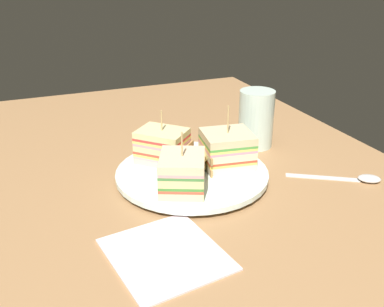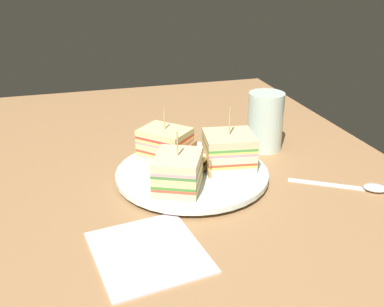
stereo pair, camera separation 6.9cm
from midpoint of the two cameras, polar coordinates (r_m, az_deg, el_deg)
ground_plane at (r=71.73cm, az=-2.77°, el=-4.04°), size 113.04×72.23×1.80cm
plate at (r=70.89cm, az=-2.80°, el=-2.73°), size 24.20×24.20×1.55cm
sandwich_wedge_0 at (r=73.22cm, az=-6.51°, el=0.91°), size 9.65×9.62×8.79cm
sandwich_wedge_1 at (r=64.27cm, az=-4.35°, el=-2.53°), size 9.69×8.97×8.93cm
sandwich_wedge_2 at (r=71.06cm, az=1.87°, el=0.36°), size 8.24×8.75×10.03cm
chip_pile at (r=70.19cm, az=-2.86°, el=-1.21°), size 8.21×8.14×2.95cm
spoon at (r=74.28cm, az=17.78°, el=-3.10°), size 9.35×13.50×1.00cm
napkin at (r=54.76cm, az=-7.11°, el=-12.68°), size 15.62×14.46×0.50cm
drinking_glass at (r=82.74cm, az=5.81°, el=3.89°), size 6.44×6.44×10.62cm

